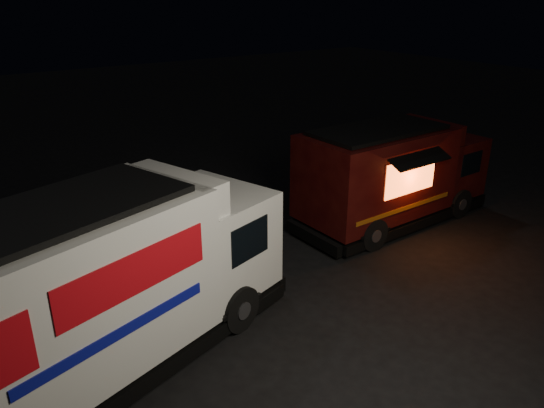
{
  "coord_description": "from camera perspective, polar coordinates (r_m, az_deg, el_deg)",
  "views": [
    {
      "loc": [
        -5.39,
        -7.73,
        6.45
      ],
      "look_at": [
        1.5,
        2.0,
        1.58
      ],
      "focal_mm": 35.0,
      "sensor_mm": 36.0,
      "label": 1
    }
  ],
  "objects": [
    {
      "name": "ground",
      "position": [
        11.42,
        -0.34,
        -12.19
      ],
      "size": [
        80.0,
        80.0,
        0.0
      ],
      "primitive_type": "plane",
      "color": "black",
      "rests_on": "ground"
    },
    {
      "name": "red_truck",
      "position": [
        15.8,
        13.08,
        3.23
      ],
      "size": [
        6.35,
        2.42,
        2.94
      ],
      "primitive_type": null,
      "rotation": [
        0.0,
        0.0,
        0.01
      ],
      "color": "#3E0E0B",
      "rests_on": "ground"
    },
    {
      "name": "white_truck",
      "position": [
        9.83,
        -17.06,
        -7.96
      ],
      "size": [
        7.79,
        4.54,
        3.34
      ],
      "primitive_type": null,
      "rotation": [
        0.0,
        0.0,
        0.29
      ],
      "color": "silver",
      "rests_on": "ground"
    }
  ]
}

